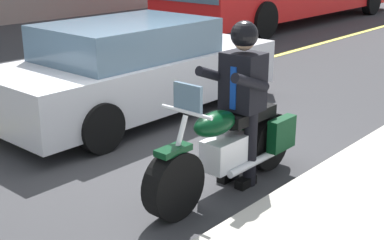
{
  "coord_description": "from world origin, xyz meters",
  "views": [
    {
      "loc": [
        4.32,
        4.54,
        2.47
      ],
      "look_at": [
        0.47,
        1.12,
        0.75
      ],
      "focal_mm": 49.84,
      "sensor_mm": 36.0,
      "label": 1
    }
  ],
  "objects": [
    {
      "name": "motorcycle_main",
      "position": [
        0.22,
        1.43,
        0.45
      ],
      "size": [
        2.21,
        0.6,
        1.26
      ],
      "color": "black",
      "rests_on": "ground_plane"
    },
    {
      "name": "ground_plane",
      "position": [
        0.0,
        0.0,
        0.0
      ],
      "size": [
        80.0,
        80.0,
        0.0
      ],
      "primitive_type": "plane",
      "color": "#333335"
    },
    {
      "name": "lane_center_stripe",
      "position": [
        0.0,
        -2.0,
        0.01
      ],
      "size": [
        60.0,
        0.16,
        0.01
      ],
      "primitive_type": "cube",
      "color": "#E5DB4C",
      "rests_on": "ground_plane"
    },
    {
      "name": "car_silver",
      "position": [
        -0.93,
        -1.23,
        0.69
      ],
      "size": [
        4.6,
        1.92,
        1.4
      ],
      "color": "silver",
      "rests_on": "ground_plane"
    },
    {
      "name": "rider_main",
      "position": [
        0.03,
        1.42,
        1.04
      ],
      "size": [
        0.62,
        0.54,
        1.74
      ],
      "color": "black",
      "rests_on": "ground_plane"
    }
  ]
}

